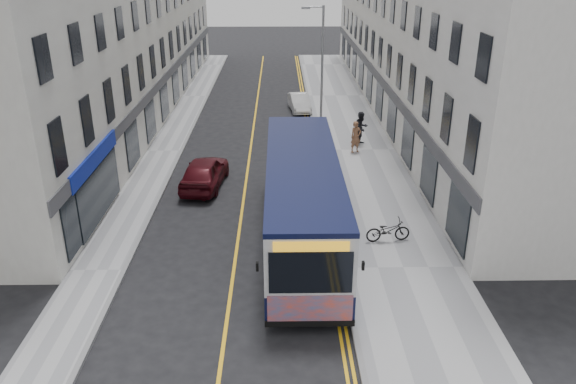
{
  "coord_description": "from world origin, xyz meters",
  "views": [
    {
      "loc": [
        1.71,
        -18.99,
        10.88
      ],
      "look_at": [
        2.06,
        2.4,
        1.6
      ],
      "focal_mm": 35.0,
      "sensor_mm": 36.0,
      "label": 1
    }
  ],
  "objects_px": {
    "bicycle": "(388,230)",
    "pedestrian_far": "(361,128)",
    "pedestrian_near": "(356,137)",
    "car_maroon": "(204,172)",
    "car_white": "(299,102)",
    "streetlamp": "(321,70)",
    "city_bus": "(302,198)"
  },
  "relations": [
    {
      "from": "streetlamp",
      "to": "car_maroon",
      "type": "distance_m",
      "value": 10.08
    },
    {
      "from": "bicycle",
      "to": "pedestrian_near",
      "type": "distance_m",
      "value": 10.78
    },
    {
      "from": "streetlamp",
      "to": "bicycle",
      "type": "bearing_deg",
      "value": -81.99
    },
    {
      "from": "city_bus",
      "to": "car_maroon",
      "type": "bearing_deg",
      "value": 128.2
    },
    {
      "from": "bicycle",
      "to": "pedestrian_far",
      "type": "distance_m",
      "value": 12.25
    },
    {
      "from": "bicycle",
      "to": "car_white",
      "type": "bearing_deg",
      "value": 1.36
    },
    {
      "from": "city_bus",
      "to": "car_white",
      "type": "xyz_separation_m",
      "value": [
        0.6,
        20.06,
        -1.31
      ]
    },
    {
      "from": "pedestrian_near",
      "to": "pedestrian_far",
      "type": "distance_m",
      "value": 1.54
    },
    {
      "from": "city_bus",
      "to": "bicycle",
      "type": "height_order",
      "value": "city_bus"
    },
    {
      "from": "bicycle",
      "to": "car_white",
      "type": "xyz_separation_m",
      "value": [
        -2.82,
        20.28,
        0.02
      ]
    },
    {
      "from": "car_white",
      "to": "car_maroon",
      "type": "relative_size",
      "value": 0.83
    },
    {
      "from": "bicycle",
      "to": "car_maroon",
      "type": "distance_m",
      "value": 10.06
    },
    {
      "from": "bicycle",
      "to": "streetlamp",
      "type": "bearing_deg",
      "value": 1.44
    },
    {
      "from": "pedestrian_far",
      "to": "car_white",
      "type": "height_order",
      "value": "pedestrian_far"
    },
    {
      "from": "city_bus",
      "to": "car_white",
      "type": "height_order",
      "value": "city_bus"
    },
    {
      "from": "bicycle",
      "to": "pedestrian_near",
      "type": "height_order",
      "value": "pedestrian_near"
    },
    {
      "from": "streetlamp",
      "to": "car_white",
      "type": "distance_m",
      "value": 8.1
    },
    {
      "from": "city_bus",
      "to": "pedestrian_near",
      "type": "height_order",
      "value": "city_bus"
    },
    {
      "from": "car_white",
      "to": "pedestrian_near",
      "type": "bearing_deg",
      "value": -79.67
    },
    {
      "from": "car_white",
      "to": "streetlamp",
      "type": "bearing_deg",
      "value": -88.79
    },
    {
      "from": "car_maroon",
      "to": "car_white",
      "type": "bearing_deg",
      "value": -103.76
    },
    {
      "from": "bicycle",
      "to": "pedestrian_far",
      "type": "height_order",
      "value": "pedestrian_far"
    },
    {
      "from": "bicycle",
      "to": "pedestrian_near",
      "type": "relative_size",
      "value": 0.98
    },
    {
      "from": "bicycle",
      "to": "car_white",
      "type": "relative_size",
      "value": 0.48
    },
    {
      "from": "city_bus",
      "to": "bicycle",
      "type": "bearing_deg",
      "value": -3.69
    },
    {
      "from": "streetlamp",
      "to": "pedestrian_near",
      "type": "bearing_deg",
      "value": -51.48
    },
    {
      "from": "city_bus",
      "to": "pedestrian_near",
      "type": "distance_m",
      "value": 11.14
    },
    {
      "from": "bicycle",
      "to": "car_maroon",
      "type": "bearing_deg",
      "value": 46.32
    },
    {
      "from": "streetlamp",
      "to": "pedestrian_far",
      "type": "distance_m",
      "value": 4.19
    },
    {
      "from": "pedestrian_near",
      "to": "car_maroon",
      "type": "relative_size",
      "value": 0.4
    },
    {
      "from": "pedestrian_far",
      "to": "bicycle",
      "type": "bearing_deg",
      "value": -129.72
    },
    {
      "from": "streetlamp",
      "to": "car_white",
      "type": "height_order",
      "value": "streetlamp"
    }
  ]
}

